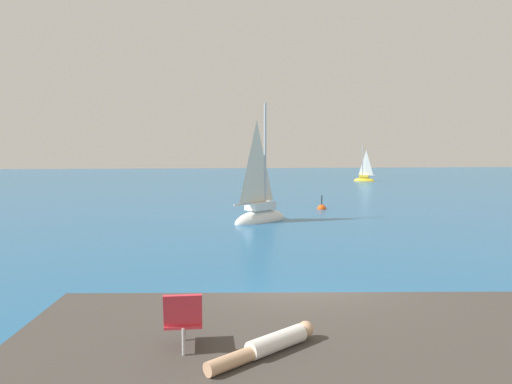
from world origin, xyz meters
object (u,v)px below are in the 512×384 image
at_px(sailboat_near, 260,214).
at_px(person_sunbather, 269,345).
at_px(beach_chair, 183,317).
at_px(marker_buoy, 322,209).
at_px(sailboat_far, 364,179).

height_order(sailboat_near, person_sunbather, sailboat_near).
relative_size(beach_chair, marker_buoy, 0.71).
bearing_deg(person_sunbather, beach_chair, -46.11).
height_order(sailboat_near, sailboat_far, sailboat_near).
distance_m(sailboat_near, person_sunbather, 18.05).
bearing_deg(sailboat_near, marker_buoy, 6.67).
bearing_deg(beach_chair, sailboat_far, -22.06).
xyz_separation_m(sailboat_far, beach_chair, (-18.22, -46.22, 1.28)).
relative_size(sailboat_near, marker_buoy, 5.81).
bearing_deg(person_sunbather, sailboat_far, -145.90).
relative_size(sailboat_near, beach_chair, 8.22).
relative_size(sailboat_near, sailboat_far, 1.46).
xyz_separation_m(sailboat_near, beach_chair, (-3.03, -17.72, 1.17)).
bearing_deg(sailboat_near, beach_chair, -138.89).
bearing_deg(beach_chair, person_sunbather, -101.01).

